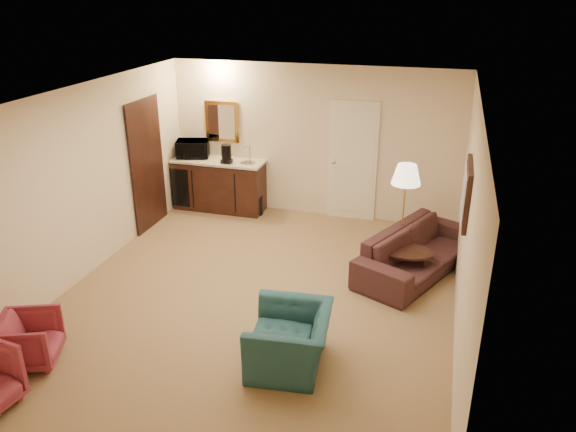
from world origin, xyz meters
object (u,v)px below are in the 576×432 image
floor_lamp (403,216)px  teal_armchair (290,331)px  rose_chair_near (29,338)px  waste_bin (256,205)px  wetbar_cabinet (220,185)px  coffee_maker (226,154)px  sofa (418,244)px  coffee_table (404,264)px  microwave (193,147)px

floor_lamp → teal_armchair: bearing=-108.6°
rose_chair_near → waste_bin: bearing=-33.4°
teal_armchair → rose_chair_near: 2.80m
wetbar_cabinet → coffee_maker: bearing=-29.1°
sofa → coffee_table: (-0.15, -0.26, -0.20)m
rose_chair_near → coffee_maker: bearing=-27.5°
microwave → coffee_table: bearing=-40.9°
wetbar_cabinet → rose_chair_near: bearing=-93.0°
wetbar_cabinet → floor_lamp: floor_lamp is taller
wetbar_cabinet → coffee_maker: 0.66m
floor_lamp → coffee_maker: floor_lamp is taller
wetbar_cabinet → teal_armchair: wetbar_cabinet is taller
waste_bin → microwave: bearing=174.6°
wetbar_cabinet → floor_lamp: 3.61m
coffee_table → rose_chair_near: bearing=-141.0°
floor_lamp → wetbar_cabinet: bearing=158.5°
sofa → coffee_table: size_ratio=2.84×
sofa → coffee_table: bearing=174.5°
wetbar_cabinet → waste_bin: 0.76m
wetbar_cabinet → floor_lamp: (3.35, -1.32, 0.31)m
sofa → rose_chair_near: size_ratio=3.54×
teal_armchair → floor_lamp: size_ratio=0.63×
floor_lamp → microwave: floor_lamp is taller
sofa → wetbar_cabinet: bearing=92.7°
wetbar_cabinet → sofa: wetbar_cabinet is taller
sofa → floor_lamp: floor_lamp is taller
floor_lamp → rose_chair_near: bearing=-136.6°
rose_chair_near → floor_lamp: 4.97m
floor_lamp → microwave: 4.10m
sofa → coffee_maker: bearing=93.2°
teal_armchair → coffee_maker: (-2.25, 3.88, 0.66)m
microwave → coffee_maker: size_ratio=1.74×
floor_lamp → waste_bin: 2.99m
coffee_table → teal_armchair: bearing=-113.7°
rose_chair_near → coffee_maker: coffee_maker is taller
wetbar_cabinet → coffee_table: size_ratio=2.16×
waste_bin → teal_armchair: bearing=-65.9°
wetbar_cabinet → waste_bin: wetbar_cabinet is taller
teal_armchair → coffee_table: bearing=150.1°
wetbar_cabinet → sofa: (3.60, -1.46, -0.04)m
sofa → teal_armchair: bearing=-179.6°
sofa → waste_bin: bearing=89.2°
teal_armchair → rose_chair_near: bearing=-81.2°
rose_chair_near → floor_lamp: floor_lamp is taller
floor_lamp → waste_bin: (-2.65, 1.25, -0.61)m
rose_chair_near → waste_bin: rose_chair_near is taller
wetbar_cabinet → coffee_table: (3.45, -1.72, -0.24)m
sofa → teal_armchair: (-1.15, -2.53, -0.00)m
teal_armchair → coffee_table: size_ratio=1.26×
sofa → floor_lamp: size_ratio=1.41×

